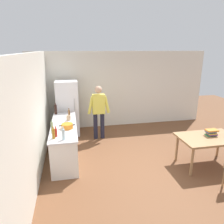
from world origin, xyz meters
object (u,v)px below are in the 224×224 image
at_px(person, 99,109).
at_px(utensil_jar, 69,118).
at_px(bottle_vinegar_tall, 52,127).
at_px(bottle_water_clear, 63,134).
at_px(refrigerator, 68,108).
at_px(cooking_pot, 67,126).
at_px(bottle_beer_brown, 69,114).
at_px(bottle_oil_amber, 53,133).
at_px(dining_table, 208,140).
at_px(bottle_wine_dark, 56,109).
at_px(bottle_sauce_red, 56,132).
at_px(book_stack, 211,132).

xyz_separation_m(person, utensil_jar, (-0.92, -0.68, 0.00)).
xyz_separation_m(bottle_vinegar_tall, bottle_water_clear, (0.26, -0.45, -0.01)).
bearing_deg(refrigerator, bottle_vinegar_tall, -99.47).
relative_size(cooking_pot, bottle_beer_brown, 1.54).
bearing_deg(bottle_oil_amber, person, 56.19).
height_order(dining_table, bottle_wine_dark, bottle_wine_dark).
bearing_deg(bottle_sauce_red, bottle_beer_brown, 77.70).
bearing_deg(dining_table, bottle_vinegar_tall, 170.25).
bearing_deg(book_stack, person, 139.82).
height_order(bottle_wine_dark, bottle_water_clear, bottle_wine_dark).
height_order(utensil_jar, bottle_vinegar_tall, same).
height_order(bottle_oil_amber, book_stack, bottle_oil_amber).
relative_size(utensil_jar, book_stack, 1.15).
bearing_deg(utensil_jar, bottle_water_clear, -94.93).
relative_size(cooking_pot, bottle_vinegar_tall, 1.25).
bearing_deg(bottle_oil_amber, book_stack, -3.42).
bearing_deg(refrigerator, bottle_sauce_red, -96.20).
bearing_deg(refrigerator, cooking_pot, -90.21).
distance_m(refrigerator, bottle_sauce_red, 2.33).
height_order(bottle_vinegar_tall, bottle_water_clear, bottle_vinegar_tall).
relative_size(refrigerator, bottle_beer_brown, 6.92).
distance_m(cooking_pot, utensil_jar, 0.62).
bearing_deg(refrigerator, bottle_oil_amber, -96.95).
bearing_deg(person, dining_table, -42.41).
distance_m(person, cooking_pot, 1.61).
bearing_deg(bottle_wine_dark, cooking_pot, -75.32).
relative_size(bottle_vinegar_tall, bottle_oil_amber, 1.14).
relative_size(bottle_vinegar_tall, bottle_water_clear, 1.07).
distance_m(bottle_sauce_red, book_stack, 3.68).
bearing_deg(bottle_oil_amber, refrigerator, 83.05).
bearing_deg(bottle_vinegar_tall, bottle_sauce_red, -68.30).
xyz_separation_m(utensil_jar, bottle_vinegar_tall, (-0.37, -0.84, 0.06)).
relative_size(bottle_sauce_red, bottle_wine_dark, 0.71).
bearing_deg(bottle_vinegar_tall, utensil_jar, 66.04).
xyz_separation_m(utensil_jar, bottle_water_clear, (-0.11, -1.29, 0.05)).
bearing_deg(cooking_pot, refrigerator, 89.79).
height_order(refrigerator, cooking_pot, refrigerator).
bearing_deg(bottle_sauce_red, bottle_oil_amber, -113.41).
xyz_separation_m(bottle_beer_brown, book_stack, (3.36, -1.68, -0.17)).
bearing_deg(bottle_beer_brown, book_stack, -26.59).
relative_size(dining_table, cooking_pot, 3.50).
relative_size(refrigerator, bottle_water_clear, 6.00).
bearing_deg(person, bottle_water_clear, -117.71).
xyz_separation_m(bottle_vinegar_tall, bottle_oil_amber, (0.05, -0.34, -0.02)).
relative_size(bottle_vinegar_tall, bottle_wine_dark, 0.94).
xyz_separation_m(dining_table, cooking_pot, (-3.31, 0.85, 0.29)).
bearing_deg(dining_table, bottle_beer_brown, 151.69).
distance_m(bottle_wine_dark, bottle_oil_amber, 1.84).
height_order(bottle_beer_brown, bottle_wine_dark, bottle_wine_dark).
xyz_separation_m(bottle_wine_dark, bottle_water_clear, (0.26, -1.95, -0.02)).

